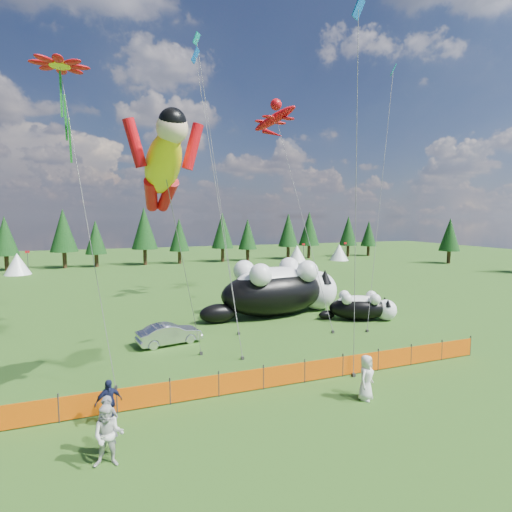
{
  "coord_description": "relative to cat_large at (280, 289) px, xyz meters",
  "views": [
    {
      "loc": [
        -7.16,
        -18.48,
        7.47
      ],
      "look_at": [
        1.29,
        4.0,
        5.09
      ],
      "focal_mm": 28.0,
      "sensor_mm": 36.0,
      "label": 1
    }
  ],
  "objects": [
    {
      "name": "ground",
      "position": [
        -5.12,
        -8.95,
        -1.99
      ],
      "size": [
        160.0,
        160.0,
        0.0
      ],
      "primitive_type": "plane",
      "color": "#0E3B0A",
      "rests_on": "ground"
    },
    {
      "name": "safety_fence",
      "position": [
        -5.12,
        -11.95,
        -1.49
      ],
      "size": [
        22.06,
        0.06,
        1.1
      ],
      "color": "#262626",
      "rests_on": "ground"
    },
    {
      "name": "tree_line",
      "position": [
        -5.12,
        36.05,
        2.01
      ],
      "size": [
        90.0,
        4.0,
        8.0
      ],
      "primitive_type": null,
      "color": "black",
      "rests_on": "ground"
    },
    {
      "name": "festival_tents",
      "position": [
        5.88,
        31.05,
        -0.59
      ],
      "size": [
        50.0,
        3.2,
        2.8
      ],
      "primitive_type": null,
      "color": "white",
      "rests_on": "ground"
    },
    {
      "name": "cat_large",
      "position": [
        0.0,
        0.0,
        0.0
      ],
      "size": [
        11.59,
        5.27,
        4.19
      ],
      "rotation": [
        0.0,
        0.0,
        0.14
      ],
      "color": "black",
      "rests_on": "ground"
    },
    {
      "name": "cat_small",
      "position": [
        4.88,
        -3.59,
        -1.02
      ],
      "size": [
        5.34,
        3.53,
        2.04
      ],
      "rotation": [
        0.0,
        0.0,
        -0.42
      ],
      "color": "black",
      "rests_on": "ground"
    },
    {
      "name": "car",
      "position": [
        -9.02,
        -4.29,
        -1.38
      ],
      "size": [
        3.91,
        2.0,
        1.23
      ],
      "primitive_type": "imported",
      "rotation": [
        0.0,
        0.0,
        1.77
      ],
      "color": "silver",
      "rests_on": "ground"
    },
    {
      "name": "spectator_a",
      "position": [
        -12.46,
        -14.66,
        -1.05
      ],
      "size": [
        0.8,
        0.66,
        1.89
      ],
      "primitive_type": "imported",
      "rotation": [
        0.0,
        0.0,
        -0.35
      ],
      "color": "slate",
      "rests_on": "ground"
    },
    {
      "name": "spectator_b",
      "position": [
        -12.44,
        -15.28,
        -1.04
      ],
      "size": [
        1.01,
        0.71,
        1.9
      ],
      "primitive_type": "imported",
      "rotation": [
        0.0,
        0.0,
        -0.2
      ],
      "color": "silver",
      "rests_on": "ground"
    },
    {
      "name": "spectator_c",
      "position": [
        -12.42,
        -12.77,
        -1.15
      ],
      "size": [
        1.1,
        0.8,
        1.68
      ],
      "primitive_type": "imported",
      "rotation": [
        0.0,
        0.0,
        0.33
      ],
      "color": "#161B3D",
      "rests_on": "ground"
    },
    {
      "name": "spectator_e",
      "position": [
        -2.55,
        -14.33,
        -1.06
      ],
      "size": [
        1.09,
        0.99,
        1.86
      ],
      "primitive_type": "imported",
      "rotation": [
        0.0,
        0.0,
        0.58
      ],
      "color": "silver",
      "rests_on": "ground"
    },
    {
      "name": "superhero_kite",
      "position": [
        -10.08,
        -11.03,
        7.51
      ],
      "size": [
        4.57,
        6.67,
        12.13
      ],
      "color": "yellow",
      "rests_on": "ground"
    },
    {
      "name": "gecko_kite",
      "position": [
        1.83,
        5.47,
        13.97
      ],
      "size": [
        6.1,
        14.76,
        19.41
      ],
      "color": "red",
      "rests_on": "ground"
    },
    {
      "name": "flower_kite",
      "position": [
        -14.02,
        -6.2,
        12.31
      ],
      "size": [
        3.51,
        5.24,
        14.9
      ],
      "color": "red",
      "rests_on": "ground"
    },
    {
      "name": "diamond_kite_a",
      "position": [
        -6.88,
        -3.11,
        14.37
      ],
      "size": [
        1.52,
        5.96,
        18.15
      ],
      "color": "blue",
      "rests_on": "ground"
    },
    {
      "name": "diamond_kite_b",
      "position": [
        8.95,
        -1.06,
        15.95
      ],
      "size": [
        6.28,
        6.16,
        20.44
      ],
      "color": "#0C9997",
      "rests_on": "ground"
    },
    {
      "name": "diamond_kite_c",
      "position": [
        -0.9,
        -10.75,
        14.52
      ],
      "size": [
        1.43,
        1.94,
        18.0
      ],
      "color": "blue",
      "rests_on": "ground"
    },
    {
      "name": "diamond_kite_d",
      "position": [
        -5.72,
        1.56,
        16.99
      ],
      "size": [
        1.63,
        6.39,
        21.13
      ],
      "color": "#0C9997",
      "rests_on": "ground"
    }
  ]
}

